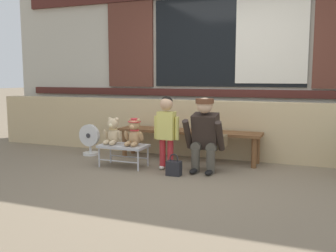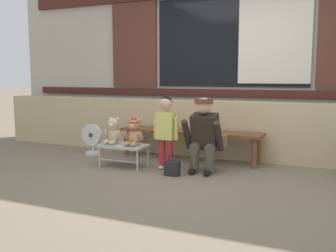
# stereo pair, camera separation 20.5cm
# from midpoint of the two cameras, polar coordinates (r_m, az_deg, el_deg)

# --- Properties ---
(ground_plane) EXTENTS (60.00, 60.00, 0.00)m
(ground_plane) POSITION_cam_midpoint_polar(r_m,az_deg,el_deg) (4.50, 1.72, -8.17)
(ground_plane) COLOR #756651
(brick_low_wall) EXTENTS (7.98, 0.25, 0.85)m
(brick_low_wall) POSITION_cam_midpoint_polar(r_m,az_deg,el_deg) (5.75, 6.63, -0.49)
(brick_low_wall) COLOR tan
(brick_low_wall) RESTS_ON ground
(shop_facade) EXTENTS (8.14, 0.26, 3.62)m
(shop_facade) POSITION_cam_midpoint_polar(r_m,az_deg,el_deg) (6.23, 8.14, 12.90)
(shop_facade) COLOR #B7B2A3
(shop_facade) RESTS_ON ground
(wooden_bench_long) EXTENTS (2.10, 0.40, 0.44)m
(wooden_bench_long) POSITION_cam_midpoint_polar(r_m,az_deg,el_deg) (5.52, 1.98, -1.31)
(wooden_bench_long) COLOR brown
(wooden_bench_long) RESTS_ON ground
(small_display_bench) EXTENTS (0.64, 0.36, 0.30)m
(small_display_bench) POSITION_cam_midpoint_polar(r_m,az_deg,el_deg) (5.18, -7.79, -3.16)
(small_display_bench) COLOR #BCBCC1
(small_display_bench) RESTS_ON ground
(teddy_bear_plain) EXTENTS (0.28, 0.26, 0.36)m
(teddy_bear_plain) POSITION_cam_midpoint_polar(r_m,az_deg,el_deg) (5.23, -9.35, -0.90)
(teddy_bear_plain) COLOR #CCB289
(teddy_bear_plain) RESTS_ON small_display_bench
(teddy_bear_with_hat) EXTENTS (0.28, 0.27, 0.36)m
(teddy_bear_with_hat) POSITION_cam_midpoint_polar(r_m,az_deg,el_deg) (5.07, -6.25, -1.00)
(teddy_bear_with_hat) COLOR tan
(teddy_bear_with_hat) RESTS_ON small_display_bench
(child_standing) EXTENTS (0.35, 0.18, 0.96)m
(child_standing) POSITION_cam_midpoint_polar(r_m,az_deg,el_deg) (4.93, -1.42, 0.21)
(child_standing) COLOR #B7282D
(child_standing) RESTS_ON ground
(adult_crouching) EXTENTS (0.50, 0.49, 0.95)m
(adult_crouching) POSITION_cam_midpoint_polar(r_m,az_deg,el_deg) (4.86, 4.49, -1.25)
(adult_crouching) COLOR #4C473D
(adult_crouching) RESTS_ON ground
(handbag_on_ground) EXTENTS (0.18, 0.11, 0.27)m
(handbag_on_ground) POSITION_cam_midpoint_polar(r_m,az_deg,el_deg) (4.71, -0.37, -6.26)
(handbag_on_ground) COLOR #232328
(handbag_on_ground) RESTS_ON ground
(floor_fan) EXTENTS (0.34, 0.24, 0.48)m
(floor_fan) POSITION_cam_midpoint_polar(r_m,az_deg,el_deg) (6.04, -12.58, -2.03)
(floor_fan) COLOR silver
(floor_fan) RESTS_ON ground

